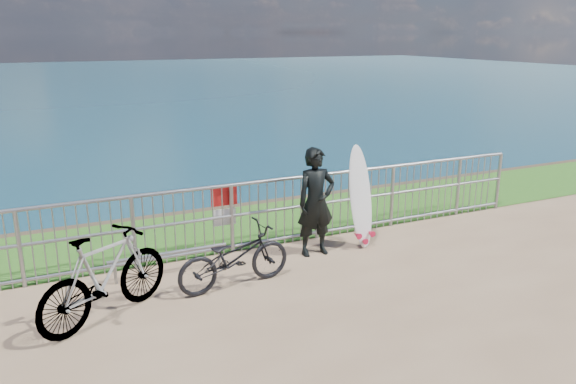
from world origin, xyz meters
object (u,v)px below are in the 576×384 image
surfer (316,202)px  surfboard (361,200)px  bicycle_near (234,257)px  bicycle_far (105,276)px

surfer → surfboard: (0.82, 0.02, -0.08)m
surfboard → bicycle_near: bearing=-165.7°
bicycle_near → bicycle_far: bearing=90.2°
surfer → bicycle_far: 3.35m
bicycle_near → surfer: bearing=-75.8°
bicycle_near → bicycle_far: (-1.70, -0.20, 0.13)m
surfboard → bicycle_near: 2.47m
surfer → bicycle_near: size_ratio=1.04×
surfer → bicycle_near: 1.71m
surfboard → bicycle_near: size_ratio=1.02×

